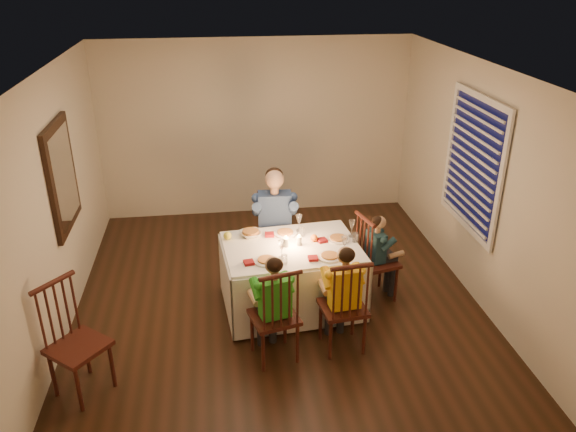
{
  "coord_description": "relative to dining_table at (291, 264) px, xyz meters",
  "views": [
    {
      "loc": [
        -0.62,
        -5.46,
        3.58
      ],
      "look_at": [
        0.15,
        0.15,
        0.96
      ],
      "focal_mm": 35.0,
      "sensor_mm": 36.0,
      "label": 1
    }
  ],
  "objects": [
    {
      "name": "ground",
      "position": [
        -0.14,
        0.19,
        -0.55
      ],
      "size": [
        5.0,
        5.0,
        0.0
      ],
      "primitive_type": "plane",
      "color": "black",
      "rests_on": "ground"
    },
    {
      "name": "setting_yellow",
      "position": [
        0.35,
        -0.31,
        0.23
      ],
      "size": [
        0.28,
        0.28,
        0.02
      ],
      "primitive_type": "cylinder",
      "rotation": [
        0.0,
        0.0,
        0.09
      ],
      "color": "white",
      "rests_on": "dining_table"
    },
    {
      "name": "candle_right",
      "position": [
        0.08,
        0.01,
        0.27
      ],
      "size": [
        0.06,
        0.06,
        0.1
      ],
      "primitive_type": "cylinder",
      "color": "white",
      "rests_on": "dining_table"
    },
    {
      "name": "dining_table",
      "position": [
        0.0,
        0.0,
        0.0
      ],
      "size": [
        1.56,
        1.18,
        0.74
      ],
      "rotation": [
        0.0,
        0.0,
        0.09
      ],
      "color": "white",
      "rests_on": "ground"
    },
    {
      "name": "orange_fruit",
      "position": [
        0.26,
        0.07,
        0.26
      ],
      "size": [
        0.08,
        0.08,
        0.08
      ],
      "primitive_type": "sphere",
      "color": "orange",
      "rests_on": "dining_table"
    },
    {
      "name": "adult",
      "position": [
        -0.09,
        0.76,
        -0.55
      ],
      "size": [
        0.56,
        0.52,
        1.37
      ],
      "primitive_type": null,
      "rotation": [
        0.0,
        0.0,
        -0.08
      ],
      "color": "#2F4D77",
      "rests_on": "ground"
    },
    {
      "name": "serving_bowl",
      "position": [
        -0.42,
        0.29,
        0.25
      ],
      "size": [
        0.28,
        0.28,
        0.06
      ],
      "primitive_type": "imported",
      "rotation": [
        0.0,
        0.0,
        0.25
      ],
      "color": "white",
      "rests_on": "dining_table"
    },
    {
      "name": "ceiling",
      "position": [
        -0.14,
        0.19,
        2.05
      ],
      "size": [
        5.0,
        5.0,
        0.0
      ],
      "primitive_type": "plane",
      "color": "white",
      "rests_on": "wall_back"
    },
    {
      "name": "wall_mirror",
      "position": [
        -2.36,
        0.49,
        0.95
      ],
      "size": [
        0.06,
        0.95,
        1.15
      ],
      "color": "black",
      "rests_on": "wall_left"
    },
    {
      "name": "chair_near_right",
      "position": [
        0.4,
        -0.78,
        -0.55
      ],
      "size": [
        0.47,
        0.45,
        1.04
      ],
      "primitive_type": null,
      "rotation": [
        0.0,
        0.0,
        3.25
      ],
      "color": "#35150E",
      "rests_on": "ground"
    },
    {
      "name": "wall_back",
      "position": [
        -0.14,
        2.69,
        0.75
      ],
      "size": [
        4.5,
        0.02,
        2.6
      ],
      "primitive_type": "cube",
      "color": "beige",
      "rests_on": "ground"
    },
    {
      "name": "wall_right",
      "position": [
        2.11,
        0.19,
        0.75
      ],
      "size": [
        0.02,
        5.0,
        2.6
      ],
      "primitive_type": "cube",
      "color": "beige",
      "rests_on": "ground"
    },
    {
      "name": "wall_left",
      "position": [
        -2.39,
        0.19,
        0.75
      ],
      "size": [
        0.02,
        5.0,
        2.6
      ],
      "primitive_type": "cube",
      "color": "beige",
      "rests_on": "ground"
    },
    {
      "name": "child_teal",
      "position": [
        0.98,
        0.07,
        -0.55
      ],
      "size": [
        0.37,
        0.39,
        1.03
      ],
      "primitive_type": null,
      "rotation": [
        0.0,
        0.0,
        1.81
      ],
      "color": "#1B3743",
      "rests_on": "ground"
    },
    {
      "name": "chair_near_left",
      "position": [
        -0.29,
        -0.85,
        -0.55
      ],
      "size": [
        0.51,
        0.5,
        1.04
      ],
      "primitive_type": null,
      "rotation": [
        0.0,
        0.0,
        3.38
      ],
      "color": "#35150E",
      "rests_on": "ground"
    },
    {
      "name": "chair_extra",
      "position": [
        -2.04,
        -1.1,
        -0.55
      ],
      "size": [
        0.62,
        0.62,
        1.1
      ],
      "primitive_type": null,
      "rotation": [
        0.0,
        0.0,
        0.87
      ],
      "color": "#35150E",
      "rests_on": "ground"
    },
    {
      "name": "child_yellow",
      "position": [
        0.4,
        -0.78,
        -0.55
      ],
      "size": [
        0.43,
        0.4,
        1.14
      ],
      "primitive_type": null,
      "rotation": [
        0.0,
        0.0,
        3.25
      ],
      "color": "yellow",
      "rests_on": "ground"
    },
    {
      "name": "candle_left",
      "position": [
        -0.06,
        -0.01,
        0.27
      ],
      "size": [
        0.06,
        0.06,
        0.1
      ],
      "primitive_type": "cylinder",
      "color": "white",
      "rests_on": "dining_table"
    },
    {
      "name": "setting_green",
      "position": [
        -0.3,
        -0.31,
        0.23
      ],
      "size": [
        0.28,
        0.28,
        0.02
      ],
      "primitive_type": "cylinder",
      "rotation": [
        0.0,
        0.0,
        0.09
      ],
      "color": "white",
      "rests_on": "dining_table"
    },
    {
      "name": "child_green",
      "position": [
        -0.29,
        -0.85,
        -0.55
      ],
      "size": [
        0.45,
        0.43,
        1.12
      ],
      "primitive_type": null,
      "rotation": [
        0.0,
        0.0,
        3.38
      ],
      "color": "green",
      "rests_on": "ground"
    },
    {
      "name": "window_blinds",
      "position": [
        2.07,
        0.29,
        0.95
      ],
      "size": [
        0.07,
        1.34,
        1.54
      ],
      "color": "#0D0F37",
      "rests_on": "wall_right"
    },
    {
      "name": "setting_adult",
      "position": [
        -0.03,
        0.29,
        0.23
      ],
      "size": [
        0.28,
        0.28,
        0.02
      ],
      "primitive_type": "cylinder",
      "rotation": [
        0.0,
        0.0,
        0.09
      ],
      "color": "white",
      "rests_on": "dining_table"
    },
    {
      "name": "setting_teal",
      "position": [
        0.52,
        0.07,
        0.23
      ],
      "size": [
        0.28,
        0.28,
        0.02
      ],
      "primitive_type": "cylinder",
      "rotation": [
        0.0,
        0.0,
        0.09
      ],
      "color": "white",
      "rests_on": "dining_table"
    },
    {
      "name": "chair_adult",
      "position": [
        -0.09,
        0.76,
        -0.55
      ],
      "size": [
        0.46,
        0.44,
        1.04
      ],
      "primitive_type": null,
      "rotation": [
        0.0,
        0.0,
        -0.08
      ],
      "color": "#35150E",
      "rests_on": "ground"
    },
    {
      "name": "squash",
      "position": [
        -0.67,
        0.25,
        0.26
      ],
      "size": [
        0.09,
        0.09,
        0.09
      ],
      "primitive_type": "sphere",
      "color": "yellow",
      "rests_on": "dining_table"
    },
    {
      "name": "chair_end",
      "position": [
        0.98,
        0.07,
        -0.55
      ],
      "size": [
        0.5,
        0.51,
        1.04
      ],
      "primitive_type": null,
      "rotation": [
        0.0,
        0.0,
        1.81
      ],
      "color": "#35150E",
      "rests_on": "ground"
    }
  ]
}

